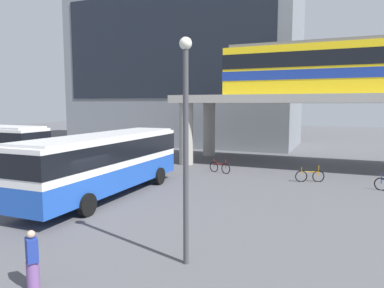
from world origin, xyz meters
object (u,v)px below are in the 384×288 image
at_px(bus_main, 105,158).
at_px(bicycle_red, 220,168).
at_px(pedestrian_near_building, 116,154).
at_px(pedestrian_by_bike_rack, 32,262).
at_px(bicycle_orange, 310,176).
at_px(train, 382,66).
at_px(station_building, 184,60).

xyz_separation_m(bus_main, bicycle_red, (3.40, 8.37, -1.63)).
distance_m(pedestrian_near_building, pedestrian_by_bike_rack, 19.38).
height_order(bicycle_orange, pedestrian_by_bike_rack, pedestrian_by_bike_rack).
bearing_deg(bicycle_orange, train, 54.42).
distance_m(bicycle_orange, pedestrian_near_building, 14.74).
bearing_deg(bus_main, pedestrian_by_bike_rack, -65.27).
bearing_deg(bus_main, pedestrian_near_building, 121.74).
relative_size(station_building, train, 1.20).
distance_m(bus_main, pedestrian_by_bike_rack, 9.46).
relative_size(bus_main, pedestrian_by_bike_rack, 7.05).
bearing_deg(station_building, bicycle_orange, -47.39).
relative_size(bicycle_orange, pedestrian_by_bike_rack, 1.07).
distance_m(train, bicycle_red, 13.29).
relative_size(bicycle_red, pedestrian_by_bike_rack, 1.09).
height_order(bus_main, pedestrian_near_building, bus_main).
height_order(train, pedestrian_by_bike_rack, train).
xyz_separation_m(bicycle_orange, pedestrian_by_bike_rack, (-5.50, -16.17, 0.37)).
distance_m(station_building, bicycle_red, 22.08).
bearing_deg(bicycle_red, bus_main, -112.12).
height_order(station_building, pedestrian_by_bike_rack, station_building).
bearing_deg(train, bus_main, -135.30).
bearing_deg(pedestrian_by_bike_rack, bus_main, 114.73).
bearing_deg(pedestrian_near_building, bus_main, -58.26).
distance_m(station_building, bicycle_orange, 25.92).
height_order(train, bicycle_red, train).
bearing_deg(train, bicycle_red, -153.68).
bearing_deg(station_building, pedestrian_near_building, -84.65).
relative_size(bicycle_red, bicycle_orange, 1.01).
height_order(train, pedestrian_near_building, train).
bearing_deg(bus_main, bicycle_red, 67.88).
xyz_separation_m(pedestrian_near_building, pedestrian_by_bike_rack, (9.21, -17.06, -0.08)).
height_order(bus_main, bicycle_orange, bus_main).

